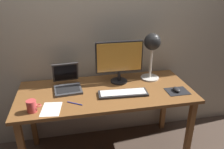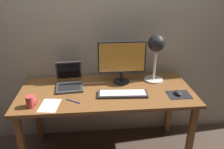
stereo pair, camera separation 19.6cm
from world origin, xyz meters
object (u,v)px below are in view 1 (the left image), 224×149
object	(u,v)px
monitor	(119,59)
pen	(75,103)
desk_lamp	(152,46)
mouse	(177,89)
keyboard_main	(123,93)
laptop	(67,81)
coffee_mug	(32,106)

from	to	relation	value
monitor	pen	bearing A→B (deg)	-143.37
desk_lamp	mouse	xyz separation A→B (m)	(0.14, -0.32, -0.32)
monitor	desk_lamp	size ratio (longest dim) A/B	0.97
keyboard_main	mouse	world-z (taller)	mouse
pen	mouse	bearing A→B (deg)	2.29
laptop	mouse	world-z (taller)	laptop
monitor	laptop	size ratio (longest dim) A/B	1.40
keyboard_main	coffee_mug	world-z (taller)	coffee_mug
desk_lamp	pen	distance (m)	0.93
desk_lamp	pen	size ratio (longest dim) A/B	3.37
monitor	laptop	world-z (taller)	monitor
coffee_mug	monitor	bearing A→B (deg)	26.32
mouse	pen	distance (m)	0.93
laptop	desk_lamp	size ratio (longest dim) A/B	0.70
laptop	mouse	xyz separation A→B (m)	(0.98, -0.28, -0.04)
monitor	mouse	bearing A→B (deg)	-32.59
desk_lamp	pen	world-z (taller)	desk_lamp
laptop	desk_lamp	xyz separation A→B (m)	(0.84, 0.04, 0.28)
mouse	coffee_mug	world-z (taller)	coffee_mug
laptop	mouse	distance (m)	1.02
keyboard_main	pen	world-z (taller)	keyboard_main
keyboard_main	pen	size ratio (longest dim) A/B	3.19
laptop	coffee_mug	size ratio (longest dim) A/B	2.95
laptop	pen	xyz separation A→B (m)	(0.05, -0.32, -0.06)
keyboard_main	pen	bearing A→B (deg)	-170.02
keyboard_main	coffee_mug	distance (m)	0.77
laptop	pen	distance (m)	0.33
laptop	pen	bearing A→B (deg)	-80.28
monitor	keyboard_main	size ratio (longest dim) A/B	1.03
desk_lamp	keyboard_main	bearing A→B (deg)	-141.77
desk_lamp	pen	bearing A→B (deg)	-155.69
keyboard_main	laptop	bearing A→B (deg)	153.48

